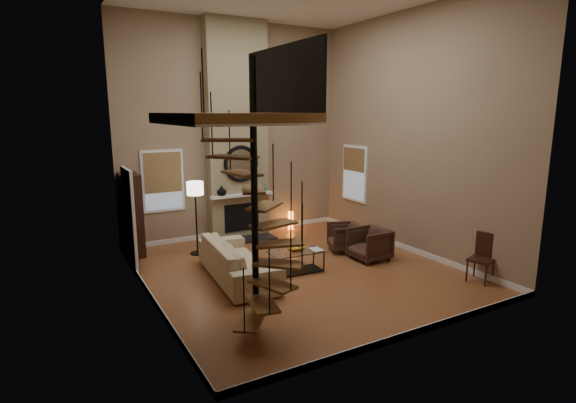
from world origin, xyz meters
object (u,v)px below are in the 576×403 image
armchair_near (347,237)px  sofa (237,259)px  hutch (131,215)px  accent_lamp (291,221)px  floor_lamp (195,194)px  coffee_table (297,259)px  side_chair (483,255)px  armchair_far (372,244)px

armchair_near → sofa: bearing=-62.4°
hutch → armchair_near: bearing=-26.4°
sofa → accent_lamp: size_ratio=4.88×
floor_lamp → accent_lamp: 3.32m
coffee_table → side_chair: size_ratio=1.25×
sofa → armchair_far: size_ratio=3.16×
sofa → side_chair: side_chair is taller
coffee_table → sofa: bearing=167.8°
coffee_table → side_chair: (2.93, -2.17, 0.24)m
armchair_near → coffee_table: size_ratio=0.60×
hutch → floor_lamp: size_ratio=1.11×
hutch → coffee_table: (2.71, -2.84, -0.67)m
hutch → armchair_far: hutch is taller
side_chair → floor_lamp: bearing=134.9°
side_chair → armchair_near: bearing=112.7°
side_chair → armchair_far: bearing=116.2°
armchair_far → side_chair: side_chair is taller
coffee_table → accent_lamp: bearing=62.4°
sofa → hutch: bearing=34.9°
side_chair → coffee_table: bearing=143.4°
hutch → armchair_near: size_ratio=2.66×
sofa → floor_lamp: bearing=10.5°
coffee_table → floor_lamp: size_ratio=0.69×
sofa → coffee_table: 1.24m
hutch → armchair_near: (4.45, -2.21, -0.60)m
hutch → armchair_near: hutch is taller
armchair_near → armchair_far: size_ratio=0.90×
armchair_near → accent_lamp: (-0.16, 2.40, -0.10)m
coffee_table → floor_lamp: floor_lamp is taller
armchair_near → coffee_table: (-1.75, -0.64, -0.07)m
sofa → floor_lamp: size_ratio=1.47×
hutch → sofa: size_ratio=0.75×
coffee_table → accent_lamp: size_ratio=2.30×
sofa → armchair_near: size_ratio=3.53×
hutch → floor_lamp: 1.54m
coffee_table → armchair_far: bearing=-2.8°
hutch → accent_lamp: (4.29, 0.19, -0.70)m
sofa → armchair_far: 3.13m
armchair_far → floor_lamp: size_ratio=0.46×
armchair_near → side_chair: (1.18, -2.81, 0.17)m
accent_lamp → armchair_near: bearing=-86.1°
sofa → accent_lamp: 3.94m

